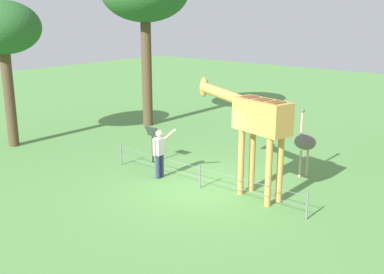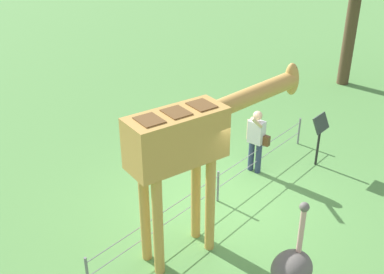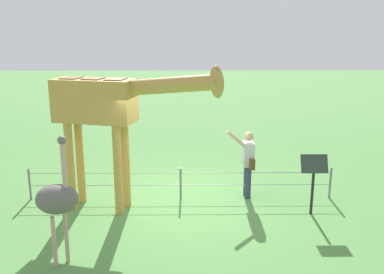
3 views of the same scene
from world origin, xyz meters
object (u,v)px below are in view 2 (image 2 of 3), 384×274
Objects in this scene: visitor at (256,138)px; info_sign at (320,130)px; ostrich at (292,269)px; giraffe at (191,142)px.

info_sign is at bearing -37.77° from visitor.
ostrich is (-3.54, -2.95, 0.27)m from visitor.
visitor is at bearing 39.83° from ostrich.
info_sign is (4.80, 1.98, -0.23)m from ostrich.
giraffe reaches higher than visitor.
giraffe is at bearing 175.53° from info_sign.
visitor is at bearing 11.70° from giraffe.
visitor is (3.07, 0.64, -1.35)m from giraffe.
info_sign is (4.33, -0.34, -1.30)m from giraffe.
visitor is at bearing 142.23° from info_sign.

